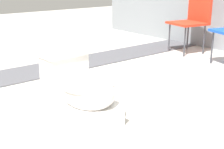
# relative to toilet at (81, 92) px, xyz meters

# --- Properties ---
(ground_plane) EXTENTS (14.00, 14.00, 0.00)m
(ground_plane) POSITION_rel_toilet_xyz_m (-0.21, 0.15, -0.22)
(ground_plane) COLOR #B7B2A8
(gravel_strip) EXTENTS (0.56, 8.00, 0.01)m
(gravel_strip) POSITION_rel_toilet_xyz_m (-1.37, 0.65, -0.21)
(gravel_strip) COLOR #4C4C51
(gravel_strip) RESTS_ON ground
(toilet) EXTENTS (0.65, 0.41, 0.52)m
(toilet) POSITION_rel_toilet_xyz_m (0.00, 0.00, 0.00)
(toilet) COLOR white
(toilet) RESTS_ON ground
(folding_chair_left) EXTENTS (0.52, 0.52, 0.83)m
(folding_chair_left) POSITION_rel_toilet_xyz_m (-0.87, 2.47, 0.29)
(folding_chair_left) COLOR red
(folding_chair_left) RESTS_ON ground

